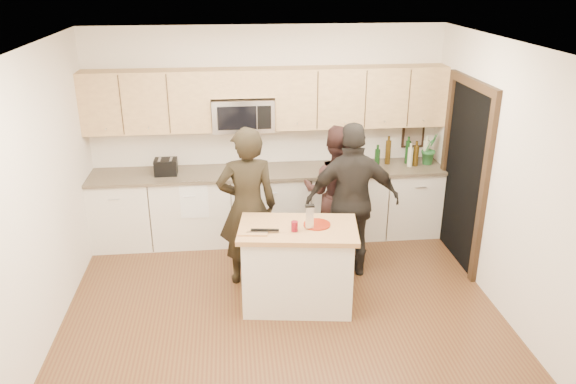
{
  "coord_description": "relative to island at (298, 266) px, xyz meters",
  "views": [
    {
      "loc": [
        -0.47,
        -5.03,
        3.35
      ],
      "look_at": [
        0.1,
        0.35,
        1.17
      ],
      "focal_mm": 35.0,
      "sensor_mm": 36.0,
      "label": 1
    }
  ],
  "objects": [
    {
      "name": "floor",
      "position": [
        -0.17,
        -0.06,
        -0.45
      ],
      "size": [
        4.5,
        4.5,
        0.0
      ],
      "primitive_type": "plane",
      "color": "brown",
      "rests_on": "ground"
    },
    {
      "name": "room_shell",
      "position": [
        -0.17,
        -0.06,
        1.28
      ],
      "size": [
        4.52,
        4.02,
        2.71
      ],
      "color": "silver",
      "rests_on": "ground"
    },
    {
      "name": "back_cabinetry",
      "position": [
        -0.17,
        1.63,
        0.02
      ],
      "size": [
        4.5,
        0.66,
        0.94
      ],
      "color": "silver",
      "rests_on": "ground"
    },
    {
      "name": "upper_cabinetry",
      "position": [
        -0.14,
        1.78,
        1.39
      ],
      "size": [
        4.5,
        0.33,
        0.75
      ],
      "color": "tan",
      "rests_on": "ground"
    },
    {
      "name": "microwave",
      "position": [
        -0.48,
        1.74,
        1.2
      ],
      "size": [
        0.76,
        0.41,
        0.4
      ],
      "color": "silver",
      "rests_on": "ground"
    },
    {
      "name": "doorway",
      "position": [
        2.06,
        0.84,
        0.7
      ],
      "size": [
        0.06,
        1.25,
        2.2
      ],
      "color": "black",
      "rests_on": "ground"
    },
    {
      "name": "framed_picture",
      "position": [
        1.78,
        1.93,
        0.83
      ],
      "size": [
        0.3,
        0.03,
        0.38
      ],
      "color": "black",
      "rests_on": "ground"
    },
    {
      "name": "dish_towel",
      "position": [
        -1.12,
        1.45,
        0.35
      ],
      "size": [
        0.34,
        0.6,
        0.48
      ],
      "color": "white",
      "rests_on": "ground"
    },
    {
      "name": "island",
      "position": [
        0.0,
        0.0,
        0.0
      ],
      "size": [
        1.28,
        0.85,
        0.9
      ],
      "rotation": [
        0.0,
        0.0,
        -0.13
      ],
      "color": "silver",
      "rests_on": "ground"
    },
    {
      "name": "red_plate",
      "position": [
        0.2,
        0.03,
        0.45
      ],
      "size": [
        0.28,
        0.28,
        0.02
      ],
      "primitive_type": "cylinder",
      "color": "maroon",
      "rests_on": "island"
    },
    {
      "name": "box_grater",
      "position": [
        0.11,
        -0.05,
        0.59
      ],
      "size": [
        0.09,
        0.05,
        0.24
      ],
      "color": "silver",
      "rests_on": "red_plate"
    },
    {
      "name": "drink_glass",
      "position": [
        -0.05,
        -0.09,
        0.5
      ],
      "size": [
        0.07,
        0.07,
        0.1
      ],
      "primitive_type": "cylinder",
      "color": "maroon",
      "rests_on": "island"
    },
    {
      "name": "cutting_board",
      "position": [
        -0.46,
        -0.06,
        0.45
      ],
      "size": [
        0.32,
        0.24,
        0.02
      ],
      "primitive_type": "cube",
      "rotation": [
        0.0,
        0.0,
        -0.13
      ],
      "color": "#AA8447",
      "rests_on": "island"
    },
    {
      "name": "tongs",
      "position": [
        -0.34,
        -0.09,
        0.47
      ],
      "size": [
        0.28,
        0.06,
        0.02
      ],
      "primitive_type": "cube",
      "rotation": [
        0.0,
        0.0,
        -0.13
      ],
      "color": "black",
      "rests_on": "cutting_board"
    },
    {
      "name": "knife",
      "position": [
        -0.42,
        -0.11,
        0.47
      ],
      "size": [
        0.21,
        0.05,
        0.01
      ],
      "primitive_type": "cube",
      "rotation": [
        0.0,
        0.0,
        -0.13
      ],
      "color": "silver",
      "rests_on": "cutting_board"
    },
    {
      "name": "toaster",
      "position": [
        -1.46,
        1.61,
        0.58
      ],
      "size": [
        0.28,
        0.22,
        0.2
      ],
      "color": "black",
      "rests_on": "back_cabinetry"
    },
    {
      "name": "bottle_cluster",
      "position": [
        1.62,
        1.66,
        0.66
      ],
      "size": [
        0.76,
        0.2,
        0.37
      ],
      "color": "black",
      "rests_on": "back_cabinetry"
    },
    {
      "name": "orchid",
      "position": [
        1.93,
        1.66,
        0.69
      ],
      "size": [
        0.29,
        0.28,
        0.41
      ],
      "primitive_type": "imported",
      "rotation": [
        0.0,
        0.0,
        0.56
      ],
      "color": "#2B6C31",
      "rests_on": "back_cabinetry"
    },
    {
      "name": "woman_left",
      "position": [
        -0.49,
        0.55,
        0.45
      ],
      "size": [
        0.69,
        0.48,
        1.81
      ],
      "primitive_type": "imported",
      "rotation": [
        0.0,
        0.0,
        3.22
      ],
      "color": "black",
      "rests_on": "ground"
    },
    {
      "name": "woman_center",
      "position": [
        0.59,
        1.07,
        0.37
      ],
      "size": [
        0.96,
        0.84,
        1.65
      ],
      "primitive_type": "imported",
      "rotation": [
        0.0,
        0.0,
        2.83
      ],
      "color": "black",
      "rests_on": "ground"
    },
    {
      "name": "woman_right",
      "position": [
        0.69,
        0.6,
        0.45
      ],
      "size": [
        1.08,
        0.48,
        1.81
      ],
      "primitive_type": "imported",
      "rotation": [
        0.0,
        0.0,
        3.1
      ],
      "color": "black",
      "rests_on": "ground"
    }
  ]
}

